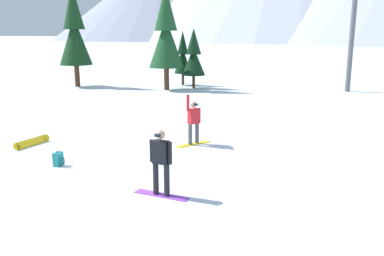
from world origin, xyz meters
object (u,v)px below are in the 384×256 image
Objects in this scene: backpack_teal at (58,159)px; pine_tree_tall at (166,33)px; snowboarder_foreground at (161,161)px; pine_tree_broad at (183,56)px; loose_snowboard_near_right at (32,142)px; pine_tree_young at (74,32)px; ski_lift_tower at (354,7)px; snowboarder_midground at (194,121)px; pine_tree_twin at (194,56)px.

pine_tree_tall is (-4.28, 17.35, 3.85)m from backpack_teal.
pine_tree_broad reaches higher than snowboarder_foreground.
pine_tree_tall is at bearing 96.38° from loose_snowboard_near_right.
ski_lift_tower reaches higher than pine_tree_young.
loose_snowboard_near_right is 2.98m from backpack_teal.
loose_snowboard_near_right is 3.63× the size of backpack_teal.
pine_tree_tall reaches higher than snowboarder_midground.
backpack_teal is (-3.05, -3.96, -0.69)m from snowboarder_midground.
ski_lift_tower reaches higher than pine_tree_broad.
pine_tree_young is 1.03× the size of pine_tree_tall.
snowboarder_foreground is at bearing -48.20° from pine_tree_young.
backpack_teal is 20.95m from pine_tree_broad.
pine_tree_twin is at bearing 111.23° from snowboarder_midground.
loose_snowboard_near_right is 0.23× the size of pine_tree_tall.
pine_tree_young reaches higher than loose_snowboard_near_right.
loose_snowboard_near_right is at bearing -83.62° from pine_tree_tall.
pine_tree_young reaches higher than snowboarder_foreground.
pine_tree_tall is 1.74× the size of pine_tree_broad.
pine_tree_young is (-9.06, 14.93, 4.04)m from loose_snowboard_near_right.
pine_tree_young is at bearing -173.53° from pine_tree_tall.
pine_tree_broad is (-1.74, 18.81, 2.19)m from loose_snowboard_near_right.
backpack_teal is at bearing -32.22° from loose_snowboard_near_right.
snowboarder_foreground is at bearing -78.21° from snowboarder_midground.
snowboarder_midground is 0.45× the size of pine_tree_broad.
snowboarder_foreground is at bearing -21.45° from loose_snowboard_near_right.
pine_tree_broad is (-1.48, 1.42, -0.11)m from pine_tree_twin.
pine_tree_broad is at bearing 95.29° from loose_snowboard_near_right.
loose_snowboard_near_right is 23.16m from ski_lift_tower.
ski_lift_tower is at bearing 4.28° from pine_tree_broad.
snowboarder_foreground is 0.23× the size of pine_tree_young.
pine_tree_broad is at bearing 101.80° from backpack_teal.
pine_tree_young is (-15.68, 17.53, 3.25)m from snowboarder_foreground.
pine_tree_tall is 2.75m from pine_tree_twin.
pine_tree_young is 8.49m from pine_tree_broad.
pine_tree_young is 7.35m from pine_tree_tall.
loose_snowboard_near_right is 0.38× the size of pine_tree_twin.
snowboarder_foreground reaches higher than backpack_teal.
snowboarder_foreground is 5.07m from snowboarder_midground.
pine_tree_tall is at bearing 6.47° from pine_tree_young.
loose_snowboard_near_right is at bearing -84.71° from pine_tree_broad.
pine_tree_broad reaches higher than loose_snowboard_near_right.
loose_snowboard_near_right is 0.40× the size of pine_tree_broad.
backpack_teal is 18.28m from pine_tree_tall.
snowboarder_foreground is 20.42m from pine_tree_tall.
pine_tree_broad is (-7.32, 16.45, 1.43)m from snowboarder_midground.
pine_tree_young reaches higher than pine_tree_twin.
snowboarder_foreground is 23.03m from pine_tree_broad.
pine_tree_young is 20.39m from ski_lift_tower.
backpack_teal is (2.52, -1.59, 0.08)m from loose_snowboard_near_right.
snowboarder_midground is at bearing 101.79° from snowboarder_foreground.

